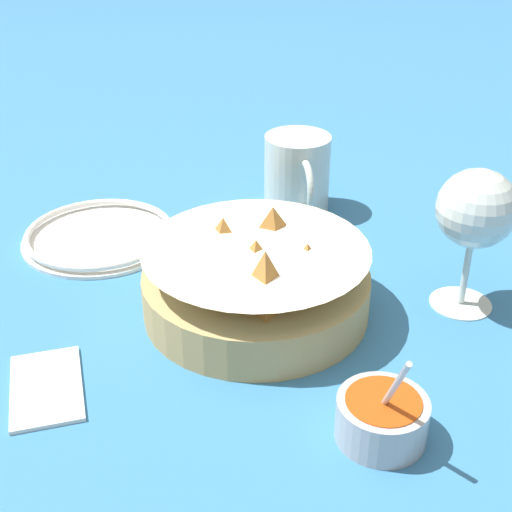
% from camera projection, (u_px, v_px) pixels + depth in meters
% --- Properties ---
extents(ground_plane, '(4.00, 4.00, 0.00)m').
position_uv_depth(ground_plane, '(244.00, 299.00, 0.76)').
color(ground_plane, teal).
extents(food_basket, '(0.23, 0.23, 0.10)m').
position_uv_depth(food_basket, '(257.00, 281.00, 0.72)').
color(food_basket, tan).
rests_on(food_basket, ground_plane).
extents(sauce_cup, '(0.08, 0.07, 0.11)m').
position_uv_depth(sauce_cup, '(382.00, 417.00, 0.57)').
color(sauce_cup, '#B7B7BC').
rests_on(sauce_cup, ground_plane).
extents(wine_glass, '(0.08, 0.08, 0.15)m').
position_uv_depth(wine_glass, '(476.00, 213.00, 0.70)').
color(wine_glass, silver).
rests_on(wine_glass, ground_plane).
extents(beer_mug, '(0.12, 0.09, 0.10)m').
position_uv_depth(beer_mug, '(297.00, 176.00, 0.93)').
color(beer_mug, silver).
rests_on(beer_mug, ground_plane).
extents(side_plate, '(0.19, 0.19, 0.01)m').
position_uv_depth(side_plate, '(100.00, 235.00, 0.87)').
color(side_plate, white).
rests_on(side_plate, ground_plane).
extents(napkin, '(0.11, 0.07, 0.01)m').
position_uv_depth(napkin, '(46.00, 386.00, 0.63)').
color(napkin, white).
rests_on(napkin, ground_plane).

